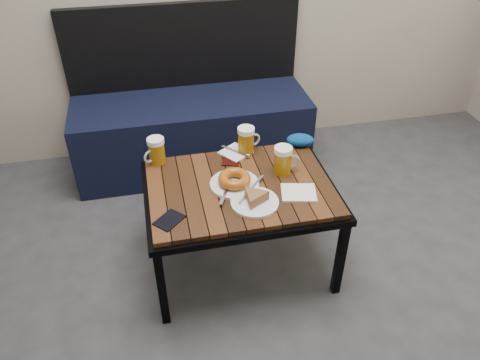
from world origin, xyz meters
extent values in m
cube|color=black|center=(-0.14, 1.74, 0.23)|extent=(1.40, 0.50, 0.45)
cube|color=black|center=(-0.14, 1.97, 0.70)|extent=(1.40, 0.05, 0.50)
cube|color=black|center=(-0.43, 0.56, 0.21)|extent=(0.04, 0.03, 0.42)
cube|color=black|center=(0.35, 0.56, 0.21)|extent=(0.04, 0.03, 0.42)
cube|color=black|center=(-0.43, 1.12, 0.21)|extent=(0.04, 0.04, 0.42)
cube|color=black|center=(0.35, 1.12, 0.21)|extent=(0.04, 0.04, 0.42)
cube|color=black|center=(-0.04, 0.84, 0.43)|extent=(0.84, 0.62, 0.03)
cube|color=#3B1C0D|center=(-0.04, 0.84, 0.46)|extent=(0.80, 0.58, 0.02)
cylinder|color=#93600B|center=(-0.38, 1.10, 0.52)|extent=(0.11, 0.11, 0.10)
cylinder|color=white|center=(-0.38, 1.10, 0.59)|extent=(0.08, 0.08, 0.02)
torus|color=#8C999E|center=(-0.41, 1.07, 0.52)|extent=(0.06, 0.05, 0.06)
cylinder|color=#93600B|center=(0.05, 1.10, 0.53)|extent=(0.10, 0.10, 0.11)
cylinder|color=white|center=(0.05, 1.10, 0.59)|extent=(0.08, 0.08, 0.02)
torus|color=#8C999E|center=(0.09, 1.11, 0.53)|extent=(0.07, 0.03, 0.07)
cylinder|color=#93600B|center=(0.17, 0.89, 0.53)|extent=(0.08, 0.08, 0.11)
cylinder|color=white|center=(0.17, 0.89, 0.59)|extent=(0.08, 0.08, 0.02)
torus|color=#8C999E|center=(0.21, 0.89, 0.53)|extent=(0.07, 0.01, 0.07)
cylinder|color=white|center=(-0.01, 0.70, 0.48)|extent=(0.20, 0.20, 0.01)
cylinder|color=white|center=(-0.06, 0.84, 0.48)|extent=(0.22, 0.22, 0.01)
torus|color=#80340B|center=(-0.06, 0.84, 0.51)|extent=(0.14, 0.14, 0.05)
cube|color=#A5A8AD|center=(0.00, 0.78, 0.49)|extent=(0.15, 0.18, 0.00)
cube|color=#A5A8AD|center=(-0.12, 0.78, 0.49)|extent=(0.08, 0.15, 0.00)
cube|color=white|center=(-0.01, 1.09, 0.48)|extent=(0.17, 0.17, 0.01)
cube|color=#A5A8AD|center=(-0.01, 1.09, 0.48)|extent=(0.12, 0.14, 0.00)
cube|color=white|center=(0.19, 0.72, 0.48)|extent=(0.17, 0.15, 0.01)
cube|color=black|center=(-0.37, 0.67, 0.47)|extent=(0.14, 0.14, 0.01)
cube|color=black|center=(-0.04, 1.04, 0.47)|extent=(0.11, 0.13, 0.01)
ellipsoid|color=#050F8D|center=(0.32, 1.10, 0.50)|extent=(0.15, 0.12, 0.06)
camera|label=1|loc=(-0.39, -0.77, 1.71)|focal=35.00mm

